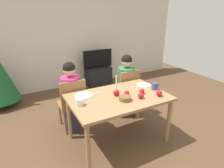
{
  "coord_description": "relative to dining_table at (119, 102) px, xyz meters",
  "views": [
    {
      "loc": [
        -1.25,
        -2.12,
        1.91
      ],
      "look_at": [
        0.0,
        0.2,
        0.87
      ],
      "focal_mm": 30.45,
      "sensor_mm": 36.0,
      "label": 1
    }
  ],
  "objects": [
    {
      "name": "plate_left",
      "position": [
        -0.43,
        0.25,
        0.09
      ],
      "size": [
        0.26,
        0.26,
        0.01
      ],
      "primitive_type": "cylinder",
      "color": "white",
      "rests_on": "dining_table"
    },
    {
      "name": "back_wall",
      "position": [
        0.0,
        2.6,
        0.63
      ],
      "size": [
        6.4,
        0.1,
        2.6
      ],
      "primitive_type": "cube",
      "color": "beige",
      "rests_on": "ground"
    },
    {
      "name": "person_left_child",
      "position": [
        -0.51,
        0.64,
        -0.1
      ],
      "size": [
        0.3,
        0.3,
        1.17
      ],
      "color": "#33384C",
      "rests_on": "ground"
    },
    {
      "name": "tv",
      "position": [
        0.71,
        2.3,
        0.04
      ],
      "size": [
        0.79,
        0.05,
        0.46
      ],
      "color": "black",
      "rests_on": "tv_stand"
    },
    {
      "name": "mug_right",
      "position": [
        0.62,
        -0.04,
        0.14
      ],
      "size": [
        0.14,
        0.09,
        0.1
      ],
      "color": "#33477F",
      "rests_on": "dining_table"
    },
    {
      "name": "apple_by_left_plate",
      "position": [
        0.35,
        -0.08,
        0.12
      ],
      "size": [
        0.08,
        0.08,
        0.08
      ],
      "primitive_type": "sphere",
      "color": "red",
      "rests_on": "dining_table"
    },
    {
      "name": "fork_left",
      "position": [
        -0.26,
        0.23,
        0.09
      ],
      "size": [
        0.18,
        0.03,
        0.01
      ],
      "primitive_type": "cube",
      "rotation": [
        0.0,
        0.0,
        -0.11
      ],
      "color": "silver",
      "rests_on": "dining_table"
    },
    {
      "name": "ground_plane",
      "position": [
        0.0,
        0.0,
        -0.67
      ],
      "size": [
        7.68,
        7.68,
        0.0
      ],
      "primitive_type": "plane",
      "color": "brown"
    },
    {
      "name": "dining_table",
      "position": [
        0.0,
        0.0,
        0.0
      ],
      "size": [
        1.4,
        0.9,
        0.75
      ],
      "color": "#99754C",
      "rests_on": "ground"
    },
    {
      "name": "chair_right",
      "position": [
        0.53,
        0.61,
        -0.15
      ],
      "size": [
        0.4,
        0.4,
        0.9
      ],
      "color": "olive",
      "rests_on": "ground"
    },
    {
      "name": "bowl_walnuts",
      "position": [
        0.01,
        -0.15,
        0.11
      ],
      "size": [
        0.16,
        0.16,
        0.06
      ],
      "primitive_type": "cylinder",
      "color": "brown",
      "rests_on": "dining_table"
    },
    {
      "name": "apple_far_edge",
      "position": [
        0.52,
        -0.26,
        0.13
      ],
      "size": [
        0.09,
        0.09,
        0.09
      ],
      "primitive_type": "sphere",
      "color": "red",
      "rests_on": "dining_table"
    },
    {
      "name": "apple_by_right_mug",
      "position": [
        0.12,
        -0.03,
        0.12
      ],
      "size": [
        0.08,
        0.08,
        0.08
      ],
      "primitive_type": "sphere",
      "color": "red",
      "rests_on": "dining_table"
    },
    {
      "name": "candle_centerpiece",
      "position": [
        -0.02,
        0.04,
        0.15
      ],
      "size": [
        0.09,
        0.09,
        0.31
      ],
      "color": "red",
      "rests_on": "dining_table"
    },
    {
      "name": "mug_left",
      "position": [
        -0.58,
        -0.0,
        0.13
      ],
      "size": [
        0.14,
        0.09,
        0.09
      ],
      "color": "silver",
      "rests_on": "dining_table"
    },
    {
      "name": "apple_near_candle",
      "position": [
        0.24,
        -0.2,
        0.13
      ],
      "size": [
        0.08,
        0.08,
        0.08
      ],
      "primitive_type": "sphere",
      "color": "#B41B20",
      "rests_on": "dining_table"
    },
    {
      "name": "tv_stand",
      "position": [
        0.71,
        2.3,
        -0.43
      ],
      "size": [
        0.64,
        0.4,
        0.48
      ],
      "primitive_type": "cube",
      "color": "black",
      "rests_on": "ground"
    },
    {
      "name": "plate_right",
      "position": [
        0.58,
        0.16,
        0.09
      ],
      "size": [
        0.22,
        0.22,
        0.01
      ],
      "primitive_type": "cylinder",
      "color": "white",
      "rests_on": "dining_table"
    },
    {
      "name": "fork_right",
      "position": [
        0.4,
        0.15,
        0.09
      ],
      "size": [
        0.18,
        0.06,
        0.01
      ],
      "primitive_type": "cube",
      "rotation": [
        0.0,
        0.0,
        -0.24
      ],
      "color": "silver",
      "rests_on": "dining_table"
    },
    {
      "name": "chair_left",
      "position": [
        -0.51,
        0.61,
        -0.15
      ],
      "size": [
        0.4,
        0.4,
        0.9
      ],
      "color": "olive",
      "rests_on": "ground"
    },
    {
      "name": "person_right_child",
      "position": [
        0.53,
        0.64,
        -0.1
      ],
      "size": [
        0.3,
        0.3,
        1.17
      ],
      "color": "#33384C",
      "rests_on": "ground"
    }
  ]
}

